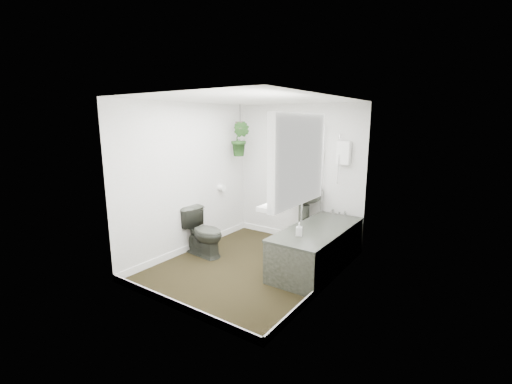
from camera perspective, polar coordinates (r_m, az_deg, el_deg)
The scene contains 22 objects.
floor at distance 4.99m, azimuth -1.00°, elevation -12.30°, with size 2.30×2.80×0.02m, color black.
ceiling at distance 4.57m, azimuth -1.11°, elevation 15.34°, with size 2.30×2.80×0.02m, color white.
wall_back at distance 5.83m, azimuth 7.06°, elevation 3.04°, with size 2.30×0.02×2.30m, color silver.
wall_front at distance 3.62m, azimuth -14.19°, elevation -2.59°, with size 2.30×0.02×2.30m, color silver.
wall_left at distance 5.39m, azimuth -11.14°, elevation 2.20°, with size 0.02×2.80×2.30m, color silver.
wall_right at distance 4.09m, azimuth 12.28°, elevation -0.86°, with size 0.02×2.80×2.30m, color silver.
skirting at distance 4.97m, azimuth -1.00°, elevation -11.67°, with size 2.30×2.80×0.10m, color white.
bathtub at distance 4.91m, azimuth 10.18°, elevation -9.11°, with size 0.72×1.72×0.58m, color #30332B, non-canonical shape.
bath_screen at distance 5.23m, azimuth 9.52°, elevation 3.42°, with size 0.04×0.72×1.40m, color silver, non-canonical shape.
shower_box at distance 5.40m, azimuth 14.41°, elevation 6.35°, with size 0.20×0.10×0.35m, color white.
oval_mirror at distance 5.65m, azimuth 9.01°, elevation 6.29°, with size 0.46×0.03×0.62m, color beige.
wall_sconce at distance 5.83m, azimuth 5.38°, elevation 5.56°, with size 0.04×0.04×0.22m, color black.
toilet_roll_holder at distance 5.90m, azimuth -5.78°, elevation 0.70°, with size 0.11×0.11×0.11m, color white.
window_recess at distance 3.41m, azimuth 7.02°, elevation 5.37°, with size 0.08×1.00×0.90m, color white.
window_sill at distance 3.51m, azimuth 5.84°, elevation -1.37°, with size 0.18×1.00×0.04m, color white.
window_blinds at distance 3.43m, azimuth 6.36°, elevation 5.43°, with size 0.01×0.86×0.76m, color white.
toilet at distance 5.32m, azimuth -8.75°, elevation -6.60°, with size 0.40×0.71×0.72m, color #30332B.
pedestal_sink at distance 5.69m, azimuth 7.97°, elevation -4.09°, with size 0.57×0.48×0.96m, color #30332B, non-canonical shape.
sill_plant at distance 3.75m, azimuth 7.93°, elevation 1.63°, with size 0.22×0.19×0.24m, color black.
hanging_plant at distance 5.85m, azimuth -2.64°, elevation 8.82°, with size 0.32×0.26×0.58m, color black.
soap_bottle at distance 4.44m, azimuth 7.19°, elevation -6.17°, with size 0.08×0.08×0.17m, color #373132.
hanging_pot at distance 5.84m, azimuth -2.66°, elevation 11.08°, with size 0.16×0.16×0.12m, color #443A2E.
Camera 1 is at (2.66, -3.70, 2.02)m, focal length 24.00 mm.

